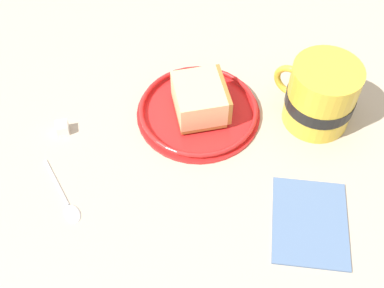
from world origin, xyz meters
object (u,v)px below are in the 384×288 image
Objects in this scene: folded_napkin at (310,221)px; sugar_cube at (62,128)px; cake_slice at (200,99)px; tea_mug at (320,95)px; teaspoon at (67,203)px; small_plate at (198,111)px.

folded_napkin is 7.21× the size of sugar_cube.
cake_slice reaches higher than folded_napkin.
teaspoon is (6.70, -37.18, -4.67)cm from tea_mug.
cake_slice is (0.01, 0.27, 2.58)cm from small_plate.
tea_mug reaches higher than teaspoon.
sugar_cube is (-22.21, -29.89, 0.57)cm from folded_napkin.
teaspoon is at bearing -107.81° from folded_napkin.
cake_slice is 0.75× the size of teaspoon.
tea_mug is at bearing 100.22° from teaspoon.
small_plate is 23.40cm from teaspoon.
tea_mug is 18.44cm from folded_napkin.
small_plate is at bearing -105.46° from tea_mug.
folded_napkin is at bearing 72.19° from teaspoon.
sugar_cube is at bearing -93.34° from small_plate.
small_plate is 17.86cm from tea_mug.
teaspoon is (11.32, -20.74, -2.98)cm from cake_slice.
cake_slice is 23.81cm from teaspoon.
sugar_cube is at bearing -93.31° from cake_slice.
teaspoon is at bearing -79.78° from tea_mug.
sugar_cube is at bearing -98.94° from tea_mug.
teaspoon is at bearing -61.05° from small_plate.
folded_napkin is at bearing -23.02° from tea_mug.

